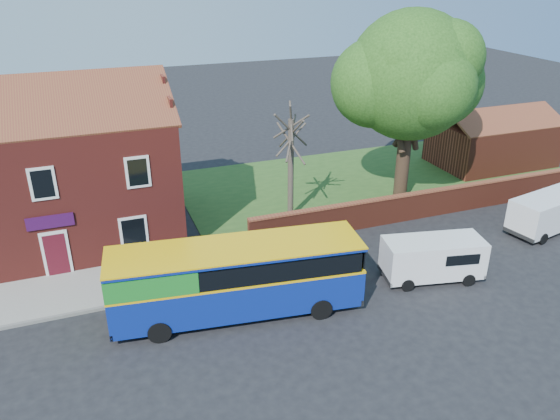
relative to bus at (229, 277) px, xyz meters
name	(u,v)px	position (x,y,z in m)	size (l,w,h in m)	color
ground	(254,337)	(0.43, -1.86, -1.75)	(120.00, 120.00, 0.00)	black
pavement	(61,294)	(-6.57, 3.89, -1.69)	(18.00, 3.50, 0.12)	gray
kerb	(61,316)	(-6.57, 2.14, -1.68)	(18.00, 0.15, 0.14)	slate
grass_strip	(379,179)	(13.43, 11.14, -1.73)	(26.00, 12.00, 0.04)	#426B28
shop_building	(48,178)	(-6.59, 9.64, 1.67)	(12.30, 8.13, 10.50)	maroon
boundary_wall	(433,202)	(13.43, 5.14, -0.94)	(22.00, 0.38, 1.60)	maroon
outbuilding	(492,142)	(22.43, 11.14, -0.14)	(8.20, 5.06, 4.17)	maroon
bus	(229,277)	(0.00, 0.00, 0.00)	(10.34, 3.79, 3.08)	navy
van_near	(433,257)	(9.38, -0.58, -0.65)	(4.74, 2.66, 1.96)	white
van_far	(548,212)	(17.99, 1.37, -0.62)	(4.87, 2.71, 2.02)	white
large_tree	(410,79)	(12.98, 7.97, 5.51)	(9.09, 7.19, 11.09)	black
bare_tree	(291,164)	(5.73, 7.76, 1.45)	(2.34, 2.78, 6.23)	#4C4238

